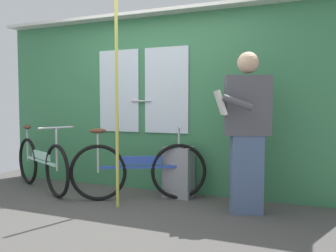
{
  "coord_description": "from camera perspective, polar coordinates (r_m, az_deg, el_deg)",
  "views": [
    {
      "loc": [
        1.94,
        -3.05,
        1.14
      ],
      "look_at": [
        0.37,
        0.71,
        0.89
      ],
      "focal_mm": 38.14,
      "sensor_mm": 36.0,
      "label": 1
    }
  ],
  "objects": [
    {
      "name": "train_door_wall",
      "position": [
        4.69,
        -1.82,
        4.34
      ],
      "size": [
        4.71,
        0.28,
        2.31
      ],
      "color": "#387A4C",
      "rests_on": "ground_plane"
    },
    {
      "name": "bicycle_near_door",
      "position": [
        5.04,
        -19.65,
        -5.67
      ],
      "size": [
        1.5,
        0.82,
        0.87
      ],
      "rotation": [
        0.0,
        0.0,
        -0.47
      ],
      "color": "black",
      "rests_on": "ground_plane"
    },
    {
      "name": "passenger_reading_newspaper",
      "position": [
        3.77,
        12.4,
        -0.45
      ],
      "size": [
        0.62,
        0.56,
        1.67
      ],
      "rotation": [
        0.0,
        0.0,
        3.52
      ],
      "color": "slate",
      "rests_on": "ground_plane"
    },
    {
      "name": "bicycle_leaning_behind",
      "position": [
        4.27,
        -4.81,
        -7.02
      ],
      "size": [
        1.47,
        0.81,
        0.88
      ],
      "rotation": [
        0.0,
        0.0,
        0.47
      ],
      "color": "black",
      "rests_on": "ground_plane"
    },
    {
      "name": "trash_bin_by_wall",
      "position": [
        4.42,
        1.73,
        -7.32
      ],
      "size": [
        0.33,
        0.28,
        0.62
      ],
      "primitive_type": "cube",
      "color": "gray",
      "rests_on": "ground_plane"
    },
    {
      "name": "ground_plane",
      "position": [
        3.79,
        -9.64,
        -14.33
      ],
      "size": [
        5.71,
        4.06,
        0.04
      ],
      "primitive_type": "cube",
      "color": "#474442"
    },
    {
      "name": "handrail_pole",
      "position": [
        3.94,
        -8.18,
        3.43
      ],
      "size": [
        0.04,
        0.04,
        2.27
      ],
      "primitive_type": "cylinder",
      "color": "#C6C14C",
      "rests_on": "ground_plane"
    }
  ]
}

